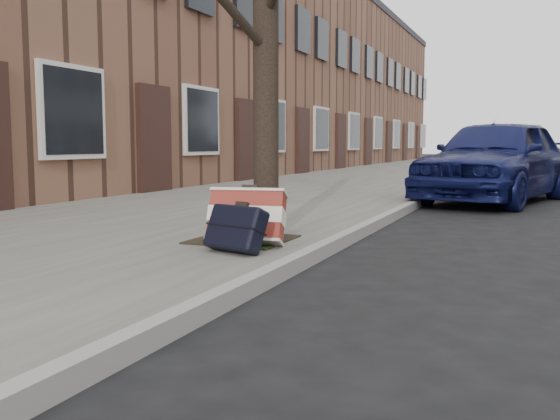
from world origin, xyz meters
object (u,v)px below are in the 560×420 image
at_px(car_near_mid, 508,152).
at_px(suitcase_navy, 236,228).
at_px(suitcase_red, 247,217).
at_px(car_near_front, 496,160).

bearing_deg(car_near_mid, suitcase_navy, -92.12).
distance_m(suitcase_red, car_near_mid, 14.60).
height_order(suitcase_navy, car_near_mid, car_near_mid).
distance_m(suitcase_navy, car_near_mid, 14.95).
relative_size(car_near_front, car_near_mid, 0.91).
bearing_deg(suitcase_red, suitcase_navy, -89.14).
relative_size(suitcase_red, suitcase_navy, 1.24).
relative_size(suitcase_navy, car_near_front, 0.12).
bearing_deg(suitcase_red, car_near_front, 65.51).
relative_size(suitcase_red, car_near_front, 0.15).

